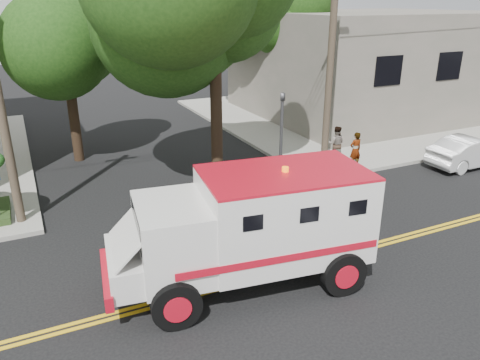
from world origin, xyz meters
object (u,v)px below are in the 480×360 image
armored_truck (252,224)px  parked_sedan (471,151)px  pedestrian_a (355,150)px  pedestrian_b (336,144)px

armored_truck → parked_sedan: 13.27m
pedestrian_a → pedestrian_b: (-0.24, 1.03, 0.02)m
parked_sedan → pedestrian_b: (-5.13, 2.73, 0.27)m
parked_sedan → pedestrian_a: 5.19m
parked_sedan → pedestrian_b: bearing=61.3°
armored_truck → parked_sedan: size_ratio=1.66×
armored_truck → pedestrian_b: size_ratio=4.29×
parked_sedan → pedestrian_a: bearing=70.1°
pedestrian_a → pedestrian_b: 1.06m
pedestrian_a → armored_truck: bearing=36.1°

